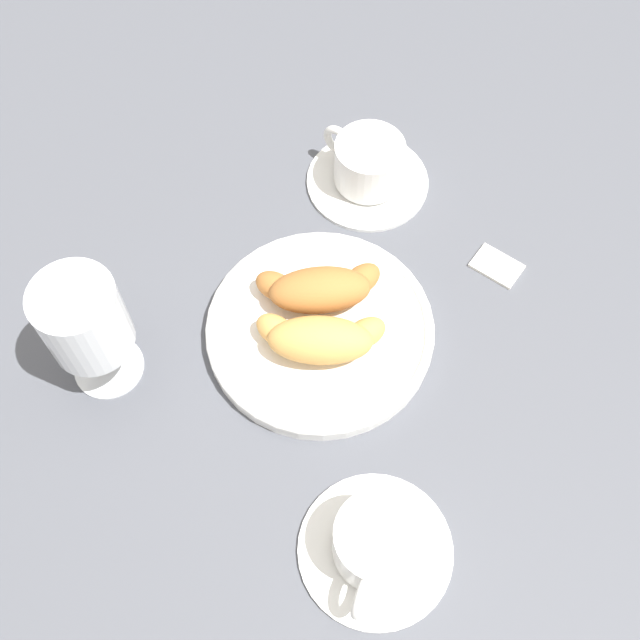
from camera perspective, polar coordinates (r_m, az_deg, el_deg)
name	(u,v)px	position (r m, az deg, el deg)	size (l,w,h in m)	color
ground_plane	(305,321)	(0.79, -1.07, -0.10)	(2.20, 2.20, 0.00)	#4C4F56
pastry_plate	(320,329)	(0.78, 0.00, -0.69)	(0.23, 0.23, 0.02)	white
croissant_large	(320,338)	(0.74, 0.02, -1.32)	(0.14, 0.07, 0.04)	#D6994C
croissant_small	(320,288)	(0.77, -0.03, 2.32)	(0.13, 0.09, 0.04)	#AD6B33
coffee_cup_near	(377,545)	(0.69, 4.14, -16.03)	(0.14, 0.14, 0.06)	white
coffee_cup_far	(368,167)	(0.87, 3.48, 11.05)	(0.14, 0.14, 0.06)	white
juice_glass_left	(84,322)	(0.72, -16.78, -0.12)	(0.08, 0.08, 0.14)	white
sugar_packet	(497,265)	(0.84, 12.77, 3.92)	(0.05, 0.03, 0.01)	white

